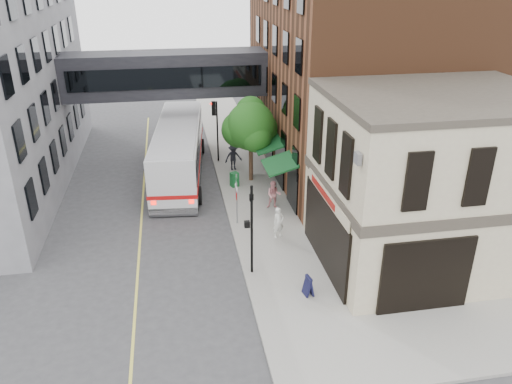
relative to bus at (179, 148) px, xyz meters
name	(u,v)px	position (x,y,z in m)	size (l,w,h in m)	color
ground	(251,301)	(2.49, -15.06, -1.98)	(120.00, 120.00, 0.00)	#38383A
sidewalk_main	(246,175)	(4.49, -1.06, -1.91)	(4.00, 60.00, 0.15)	gray
corner_building	(431,181)	(11.47, -13.06, 2.23)	(10.19, 8.12, 8.45)	tan
brick_building	(358,69)	(12.47, -0.07, 5.00)	(13.76, 18.00, 14.00)	#542F1A
skyway_bridge	(166,74)	(-0.51, 2.94, 4.52)	(14.00, 3.18, 3.00)	black
traffic_signal_near	(251,219)	(2.86, -13.06, 1.00)	(0.44, 0.22, 4.60)	black
traffic_signal_far	(215,119)	(2.75, 1.94, 1.35)	(0.53, 0.28, 4.50)	black
street_sign_pole	(237,195)	(2.88, -8.06, -0.05)	(0.08, 0.75, 3.00)	gray
street_tree	(250,126)	(4.69, -1.84, 1.93)	(3.80, 3.20, 5.60)	#382619
lane_marking	(142,209)	(-2.51, -5.06, -1.98)	(0.12, 40.00, 0.01)	#D8CC4C
bus	(179,148)	(0.00, 0.00, 0.00)	(4.22, 13.37, 3.54)	silver
pedestrian_a	(279,223)	(4.85, -10.00, -0.97)	(0.63, 0.41, 1.72)	white
pedestrian_b	(274,195)	(5.32, -6.53, -0.97)	(0.84, 0.66, 1.73)	pink
pedestrian_c	(233,157)	(3.77, -0.02, -0.88)	(1.23, 0.70, 1.90)	black
newspaper_box	(234,179)	(3.44, -2.94, -1.35)	(0.49, 0.43, 0.97)	#155C28
sandwich_board	(308,286)	(5.05, -15.26, -1.37)	(0.33, 0.52, 0.93)	black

